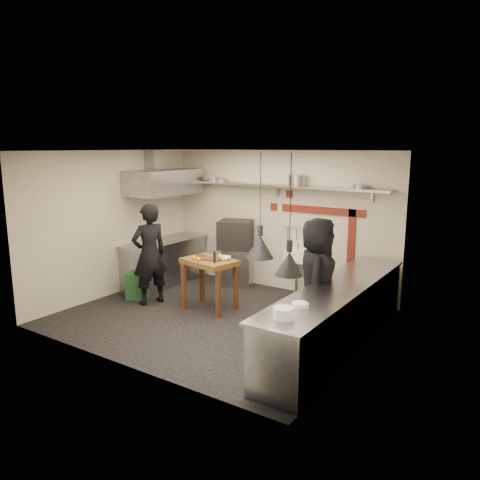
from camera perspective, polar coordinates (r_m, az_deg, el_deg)
The scene contains 47 objects.
floor at distance 8.09m, azimuth -2.85°, elevation -9.44°, with size 5.00×5.00×0.00m, color black.
ceiling at distance 7.56m, azimuth -3.07°, elevation 10.80°, with size 5.00×5.00×0.00m, color beige.
wall_back at distance 9.45m, azimuth 4.68°, elevation 2.36°, with size 5.00×0.04×2.80m, color beige.
wall_front at distance 6.19m, azimuth -14.65°, elevation -2.77°, with size 5.00×0.04×2.80m, color beige.
wall_left at distance 9.40m, azimuth -15.29°, elevation 1.95°, with size 0.04×4.20×2.80m, color beige.
wall_right at distance 6.56m, azimuth 14.86°, elevation -2.00°, with size 0.04×4.20×2.80m, color beige.
red_band_horiz at distance 8.97m, azimuth 9.96°, elevation 3.56°, with size 1.70×0.02×0.14m, color maroon.
red_band_vert at distance 8.83m, azimuth 13.41°, elevation 0.13°, with size 0.14×0.02×1.10m, color maroon.
red_tile_a at distance 9.24m, azimuth 6.03°, elevation 5.58°, with size 0.14×0.02×0.14m, color maroon.
red_tile_b at distance 9.44m, azimuth 4.11°, elevation 4.08°, with size 0.14×0.02×0.14m, color maroon.
back_shelf at distance 9.20m, azimuth 4.20°, elevation 6.65°, with size 4.60×0.34×0.04m, color gray.
shelf_bracket_left at distance 10.40m, azimuth -4.59°, elevation 6.63°, with size 0.04×0.06×0.24m, color gray.
shelf_bracket_mid at distance 9.34m, azimuth 4.65°, elevation 6.10°, with size 0.04×0.06×0.24m, color gray.
shelf_bracket_right at distance 8.59m, azimuth 15.83°, elevation 5.24°, with size 0.04×0.06×0.24m, color gray.
pan_far_left at distance 10.01m, azimuth -3.22°, elevation 7.41°, with size 0.26×0.26×0.09m, color gray.
pan_mid_left at distance 9.89m, azimuth -2.25°, elevation 7.31°, with size 0.21×0.21×0.07m, color gray.
stock_pot at distance 8.97m, azimuth 6.94°, elevation 7.24°, with size 0.33×0.33×0.20m, color gray.
pan_right at distance 8.49m, azimuth 14.43°, elevation 6.33°, with size 0.25×0.25×0.08m, color gray.
oven_stand at distance 9.81m, azimuth -0.27°, elevation -3.23°, with size 0.59×0.54×0.80m, color gray.
combi_oven at distance 9.61m, azimuth -0.53°, elevation 0.68°, with size 0.66×0.62×0.58m, color black.
oven_door at distance 9.41m, azimuth -1.19°, elevation 0.45°, with size 0.51×0.03×0.46m, color maroon.
oven_glass at distance 9.38m, azimuth -1.45°, elevation 0.41°, with size 0.36×0.02×0.34m, color black.
hand_sink at distance 9.16m, azimuth 7.07°, elevation -1.93°, with size 0.46×0.34×0.22m, color white.
sink_tap at distance 9.12m, azimuth 7.10°, elevation -0.83°, with size 0.03×0.03×0.14m, color gray.
sink_drain at distance 9.23m, azimuth 6.89°, elevation -4.63°, with size 0.06×0.06×0.66m, color gray.
utensil_rail at distance 9.17m, azimuth 7.55°, elevation 1.53°, with size 0.02×0.02×0.90m, color gray.
counter_right at distance 6.94m, azimuth 11.70°, elevation -9.30°, with size 0.70×3.80×0.90m, color gray.
counter_right_top at distance 6.80m, azimuth 11.86°, elevation -5.62°, with size 0.76×3.90×0.03m, color gray.
plate_stack at distance 5.44m, azimuth 5.36°, elevation -8.85°, with size 0.24×0.24×0.13m, color white.
small_bowl_right at distance 5.85m, azimuth 7.34°, elevation -7.86°, with size 0.21×0.21×0.05m, color white.
counter_left at distance 10.05m, azimuth -9.18°, elevation -2.73°, with size 0.70×1.90×0.90m, color gray.
counter_left_top at distance 9.95m, azimuth -9.26°, elevation -0.13°, with size 0.76×2.00×0.03m, color gray.
extractor_hood at distance 9.75m, azimuth -9.28°, elevation 6.97°, with size 0.78×1.60×0.50m, color gray.
hood_duct at distance 9.90m, azimuth -10.43°, elevation 9.32°, with size 0.28×0.28×0.50m, color gray.
green_bin at distance 9.21m, azimuth -12.39°, elevation -5.44°, with size 0.36×0.36×0.50m, color #20502C.
prep_table at distance 8.36m, azimuth -3.73°, elevation -5.42°, with size 0.92×0.64×0.92m, color brown, non-canonical shape.
cutting_board at distance 8.21m, azimuth -3.45°, elevation -2.33°, with size 0.33×0.23×0.03m, color #4D2916.
pepper_mill at distance 7.95m, azimuth -3.13°, elevation -2.12°, with size 0.04×0.04×0.20m, color black.
lemon_a at distance 8.24m, azimuth -5.61°, elevation -2.11°, with size 0.07×0.07×0.07m, color orange.
lemon_b at distance 8.12m, azimuth -5.08°, elevation -2.32°, with size 0.07×0.07×0.07m, color orange.
veg_ball at distance 8.25m, azimuth -2.46°, elevation -1.98°, with size 0.10×0.10×0.10m, color olive.
steel_tray at distance 8.48m, azimuth -4.80°, elevation -1.89°, with size 0.17×0.11×0.03m, color gray.
bowl at distance 8.17m, azimuth -1.85°, elevation -2.23°, with size 0.21×0.21×0.07m, color white.
heat_lamp_near at distance 6.10m, azimuth 2.50°, elevation 4.14°, with size 0.36×0.36×1.39m, color black, non-canonical shape.
heat_lamp_far at distance 5.37m, azimuth 6.13°, elevation 2.98°, with size 0.33×0.33×1.41m, color black, non-canonical shape.
chef_left at distance 8.70m, azimuth -10.99°, elevation -1.73°, with size 0.68×0.45×1.86m, color black.
chef_right at distance 7.13m, azimuth 9.37°, elevation -4.65°, with size 0.90×0.59×1.85m, color black.
Camera 1 is at (4.53, -6.06, 2.87)m, focal length 35.00 mm.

